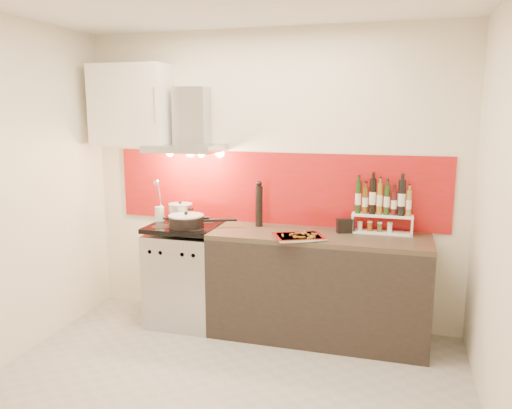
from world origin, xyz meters
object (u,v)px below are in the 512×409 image
(counter, at_px, (318,286))
(stock_pot, at_px, (181,212))
(pepper_mill, at_px, (259,204))
(baking_tray, at_px, (299,237))
(saute_pan, at_px, (187,221))
(range_stove, at_px, (186,275))

(counter, height_order, stock_pot, stock_pot)
(pepper_mill, xyz_separation_m, baking_tray, (0.42, -0.33, -0.18))
(counter, relative_size, saute_pan, 3.16)
(counter, relative_size, stock_pot, 8.28)
(saute_pan, xyz_separation_m, baking_tray, (1.00, -0.09, -0.05))
(stock_pot, distance_m, saute_pan, 0.27)
(stock_pot, distance_m, baking_tray, 1.20)
(saute_pan, bearing_deg, counter, 5.04)
(saute_pan, bearing_deg, range_stove, 123.89)
(stock_pot, bearing_deg, range_stove, -52.00)
(range_stove, bearing_deg, counter, 0.23)
(stock_pot, xyz_separation_m, pepper_mill, (0.74, 0.03, 0.10))
(counter, bearing_deg, range_stove, -179.77)
(range_stove, relative_size, counter, 0.51)
(saute_pan, bearing_deg, pepper_mill, 22.78)
(stock_pot, bearing_deg, counter, -5.01)
(counter, xyz_separation_m, baking_tray, (-0.13, -0.19, 0.47))
(counter, distance_m, pepper_mill, 0.86)
(range_stove, xyz_separation_m, counter, (1.20, 0.00, 0.01))
(counter, xyz_separation_m, saute_pan, (-1.14, -0.10, 0.51))
(pepper_mill, height_order, baking_tray, pepper_mill)
(range_stove, relative_size, pepper_mill, 2.25)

